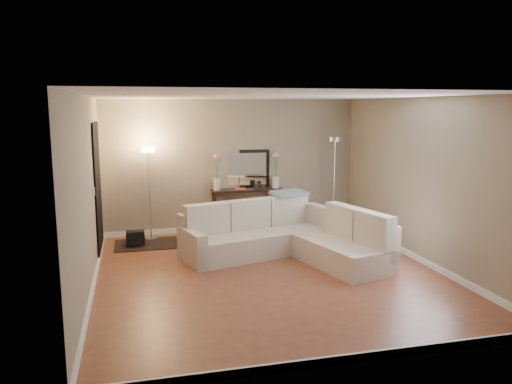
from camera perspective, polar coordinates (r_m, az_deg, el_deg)
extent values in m
cube|color=brown|center=(7.52, 1.48, -9.34)|extent=(5.00, 5.50, 0.01)
cube|color=white|center=(7.11, 1.58, 10.98)|extent=(5.00, 5.50, 0.01)
cube|color=gray|center=(9.86, -2.74, 3.00)|extent=(5.00, 0.02, 2.60)
cube|color=gray|center=(4.65, 10.62, -4.71)|extent=(5.00, 0.02, 2.60)
cube|color=gray|center=(6.97, -18.78, -0.28)|extent=(0.02, 5.50, 2.60)
cube|color=gray|center=(8.22, 18.65, 1.17)|extent=(0.02, 5.50, 2.60)
cube|color=white|center=(10.06, -2.65, -4.11)|extent=(5.00, 0.03, 0.10)
cube|color=white|center=(5.12, 10.04, -18.33)|extent=(5.00, 0.03, 0.10)
cube|color=white|center=(7.28, -18.04, -10.01)|extent=(0.03, 5.50, 0.10)
cube|color=white|center=(8.47, 18.05, -7.22)|extent=(0.03, 5.50, 0.10)
cube|color=black|center=(8.68, -17.60, 0.31)|extent=(0.02, 1.20, 2.20)
cube|color=white|center=(7.82, -18.02, 0.05)|extent=(0.02, 0.08, 0.12)
cube|color=beige|center=(8.44, 0.22, -5.78)|extent=(2.67, 1.51, 0.39)
cube|color=beige|center=(8.66, -0.89, -3.52)|extent=(2.49, 0.85, 0.54)
cube|color=beige|center=(7.93, -7.32, -6.30)|extent=(0.40, 0.89, 0.54)
cube|color=beige|center=(7.92, 9.86, -6.96)|extent=(1.25, 1.73, 0.39)
cube|color=beige|center=(8.39, 9.85, -4.10)|extent=(0.83, 2.40, 0.54)
cube|color=beige|center=(8.18, -5.65, -3.10)|extent=(0.79, 0.41, 0.51)
cube|color=beige|center=(8.51, -0.84, -2.55)|extent=(0.79, 0.41, 0.51)
cube|color=beige|center=(8.90, 3.58, -2.03)|extent=(0.79, 0.41, 0.51)
cube|color=beige|center=(8.17, 9.94, -3.21)|extent=(0.39, 0.73, 0.51)
cube|color=beige|center=(7.64, 13.39, -4.24)|extent=(0.39, 0.73, 0.51)
cube|color=slate|center=(8.88, 3.83, -0.11)|extent=(0.73, 0.55, 0.09)
cube|color=black|center=(9.81, -1.09, 0.23)|extent=(1.40, 0.42, 0.04)
cube|color=black|center=(9.65, -4.67, -2.55)|extent=(0.05, 0.05, 0.81)
cube|color=black|center=(9.94, -4.89, -2.19)|extent=(0.05, 0.05, 0.81)
cube|color=black|center=(9.89, 2.74, -2.23)|extent=(0.05, 0.05, 0.81)
cube|color=black|center=(10.17, 2.31, -1.89)|extent=(0.05, 0.05, 0.81)
cube|color=black|center=(9.94, -1.08, -3.42)|extent=(1.32, 0.38, 0.03)
cube|color=#BF3333|center=(9.82, -4.37, -2.90)|extent=(0.04, 0.17, 0.20)
cube|color=#3359A5|center=(9.82, -4.12, -2.83)|extent=(0.04, 0.17, 0.22)
cube|color=gold|center=(9.83, -3.83, -2.76)|extent=(0.05, 0.17, 0.25)
cube|color=#3F7F4C|center=(9.84, -3.50, -2.87)|extent=(0.06, 0.17, 0.20)
cube|color=#994C99|center=(9.85, -3.21, -2.79)|extent=(0.04, 0.17, 0.22)
cube|color=orange|center=(9.85, -2.96, -2.72)|extent=(0.04, 0.17, 0.25)
cube|color=#262626|center=(9.86, -2.67, -2.83)|extent=(0.05, 0.17, 0.20)
cube|color=#4C99B2|center=(9.87, -2.34, -2.75)|extent=(0.06, 0.17, 0.22)
cube|color=#B2A58C|center=(9.88, -2.06, -2.68)|extent=(0.04, 0.17, 0.25)
cube|color=brown|center=(9.89, -1.80, -2.79)|extent=(0.04, 0.17, 0.20)
cube|color=navy|center=(9.89, -1.52, -2.72)|extent=(0.05, 0.17, 0.22)
cube|color=gold|center=(9.90, -1.19, -2.64)|extent=(0.06, 0.17, 0.25)
cube|color=black|center=(9.93, -1.27, 2.64)|extent=(0.99, 0.07, 0.77)
cube|color=white|center=(9.91, -1.25, 2.63)|extent=(0.86, 0.04, 0.64)
cube|color=#CF4E24|center=(9.75, -1.77, 0.29)|extent=(0.20, 0.13, 0.04)
cube|color=black|center=(9.79, 0.10, 0.61)|extent=(0.11, 0.02, 0.14)
cube|color=black|center=(9.81, 0.83, 0.57)|extent=(0.09, 0.02, 0.12)
cylinder|color=silver|center=(9.70, -4.49, 0.85)|extent=(0.13, 0.13, 0.26)
cylinder|color=#38722D|center=(9.65, -4.62, 2.60)|extent=(0.10, 0.01, 0.44)
sphere|color=#E5598C|center=(9.62, -4.77, 3.93)|extent=(0.08, 0.08, 0.07)
cylinder|color=#38722D|center=(9.65, -4.57, 2.67)|extent=(0.06, 0.01, 0.47)
sphere|color=white|center=(9.63, -4.65, 4.06)|extent=(0.08, 0.08, 0.07)
cylinder|color=#38722D|center=(9.65, -4.51, 2.73)|extent=(0.01, 0.01, 0.49)
sphere|color=#598CE5|center=(9.63, -4.53, 4.19)|extent=(0.08, 0.08, 0.07)
cylinder|color=#38722D|center=(9.66, -4.45, 2.61)|extent=(0.06, 0.01, 0.45)
sphere|color=#E58C4C|center=(9.63, -4.40, 3.94)|extent=(0.08, 0.08, 0.07)
cylinder|color=#38722D|center=(9.66, -4.40, 2.67)|extent=(0.11, 0.01, 0.46)
sphere|color=#D866B2|center=(9.63, -4.28, 4.07)|extent=(0.08, 0.08, 0.07)
cylinder|color=silver|center=(9.92, 2.27, 1.07)|extent=(0.13, 0.13, 0.26)
cylinder|color=#38722D|center=(9.87, 2.18, 2.78)|extent=(0.10, 0.01, 0.44)
sphere|color=#E5598C|center=(9.84, 2.06, 4.08)|extent=(0.08, 0.08, 0.07)
cylinder|color=#38722D|center=(9.87, 2.23, 2.85)|extent=(0.06, 0.01, 0.47)
sphere|color=white|center=(9.85, 2.18, 4.21)|extent=(0.08, 0.08, 0.07)
cylinder|color=#38722D|center=(9.88, 2.29, 2.91)|extent=(0.01, 0.01, 0.49)
sphere|color=#598CE5|center=(9.85, 2.30, 4.33)|extent=(0.08, 0.08, 0.07)
cylinder|color=#38722D|center=(9.88, 2.34, 2.79)|extent=(0.06, 0.01, 0.45)
sphere|color=#E58C4C|center=(9.86, 2.41, 4.09)|extent=(0.08, 0.08, 0.07)
cylinder|color=#38722D|center=(9.88, 2.39, 2.85)|extent=(0.11, 0.01, 0.46)
sphere|color=#D866B2|center=(9.86, 2.53, 4.21)|extent=(0.08, 0.08, 0.07)
cylinder|color=silver|center=(9.57, -11.88, -5.26)|extent=(0.22, 0.22, 0.03)
cylinder|color=silver|center=(9.39, -12.05, -0.44)|extent=(0.02, 0.02, 1.63)
cylinder|color=#FFBF72|center=(9.28, -12.23, 4.73)|extent=(0.24, 0.24, 0.07)
cylinder|color=silver|center=(10.20, 8.76, -4.21)|extent=(0.28, 0.28, 0.03)
cylinder|color=silver|center=(10.03, 8.89, 0.72)|extent=(0.03, 0.03, 1.78)
cylinder|color=silver|center=(9.93, 9.03, 5.99)|extent=(0.31, 0.31, 0.08)
cube|color=black|center=(9.25, -12.39, -5.83)|extent=(1.12, 0.84, 0.01)
cube|color=black|center=(9.11, -13.62, -5.00)|extent=(0.32, 0.22, 0.21)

